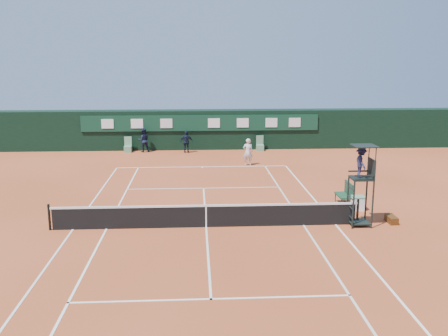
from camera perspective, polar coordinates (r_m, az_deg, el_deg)
The scene contains 14 objects.
ground at distance 20.96m, azimuth -2.05°, elevation -6.76°, with size 90.00×90.00×0.00m, color #B14F29.
court_lines at distance 20.96m, azimuth -2.05°, elevation -6.75°, with size 11.05×23.85×0.01m.
tennis_net at distance 20.80m, azimuth -2.06°, elevation -5.44°, with size 12.90×0.10×1.10m.
back_wall at distance 38.91m, azimuth -2.68°, elevation 4.44°, with size 40.00×1.65×3.00m.
linesman_chair_left at distance 38.20m, azimuth -10.92°, elevation 2.27°, with size 0.55×0.50×1.15m.
linesman_chair_right at distance 38.17m, azimuth 4.13°, elevation 2.46°, with size 0.55×0.50×1.15m.
umpire_chair at distance 21.28m, azimuth 15.46°, elevation -0.04°, with size 0.96×0.95×3.42m.
player_bench at distance 24.64m, azimuth 13.74°, elevation -2.74°, with size 0.56×1.20×1.10m.
tennis_bag at distance 22.63m, azimuth 18.59°, elevation -5.57°, with size 0.34×0.79×0.29m, color black.
cooler at distance 24.03m, azimuth 15.09°, elevation -3.87°, with size 0.57×0.57×0.65m.
tennis_ball at distance 30.47m, azimuth 5.08°, elevation -0.63°, with size 0.07×0.07×0.07m, color #E4F037.
player at distance 32.79m, azimuth 2.75°, elevation 1.85°, with size 0.65×0.43×1.78m, color silver.
ball_kid_left at distance 37.95m, azimuth -9.16°, elevation 3.14°, with size 0.86×0.67×1.77m, color black.
ball_kid_right at distance 37.30m, azimuth -4.31°, elevation 3.01°, with size 0.96×0.40×1.65m, color black.
Camera 1 is at (-0.39, -19.80, 6.87)m, focal length 40.00 mm.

